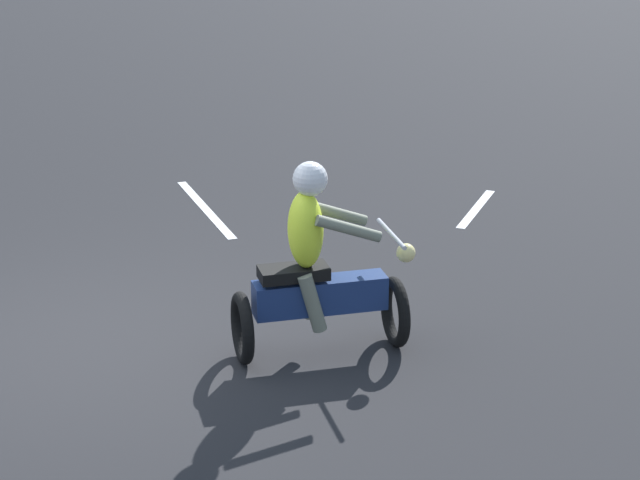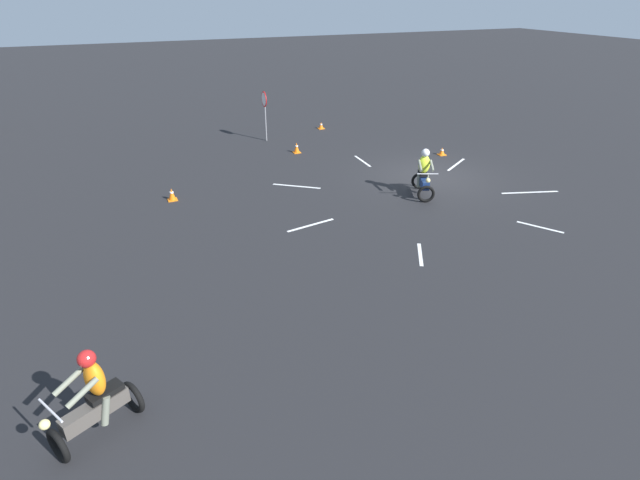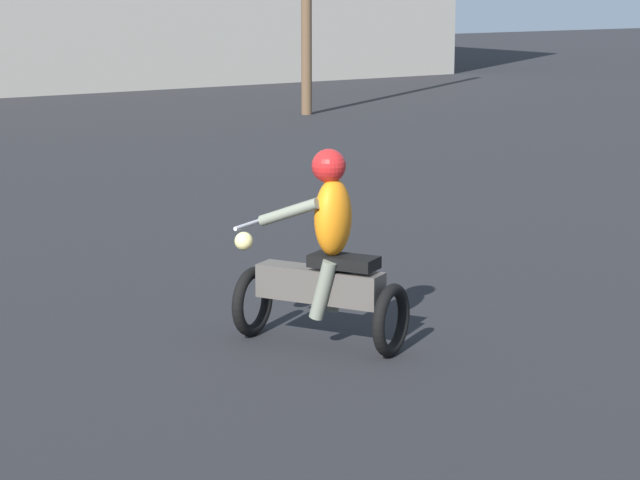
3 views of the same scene
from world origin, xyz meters
The scene contains 1 object.
motorcycle_rider_background centered at (-8.35, 12.20, 0.73)m, with size 1.20×1.52×1.66m.
Camera 3 is at (-14.00, 3.94, 2.99)m, focal length 70.00 mm.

